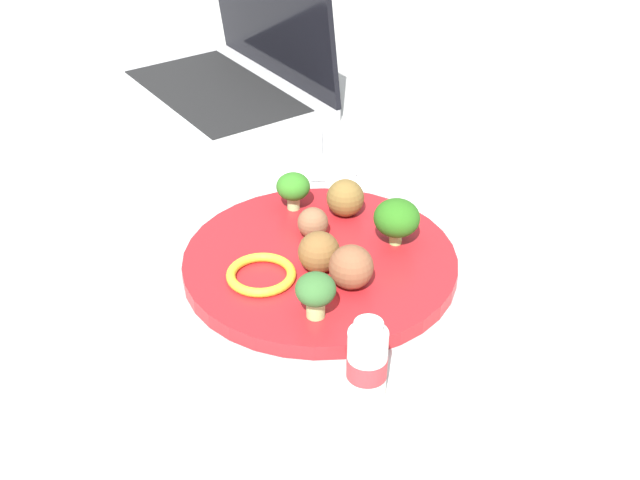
# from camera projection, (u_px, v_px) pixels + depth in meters

# --- Properties ---
(ground_plane) EXTENTS (4.00, 4.00, 0.00)m
(ground_plane) POSITION_uv_depth(u_px,v_px,m) (320.00, 269.00, 0.84)
(ground_plane) COLOR #B2B2AD
(plate) EXTENTS (0.28, 0.28, 0.02)m
(plate) POSITION_uv_depth(u_px,v_px,m) (320.00, 263.00, 0.83)
(plate) COLOR red
(plate) RESTS_ON ground_plane
(broccoli_floret_front_left) EXTENTS (0.05, 0.05, 0.05)m
(broccoli_floret_front_left) POSITION_uv_depth(u_px,v_px,m) (397.00, 218.00, 0.84)
(broccoli_floret_front_left) COLOR #9ACA6E
(broccoli_floret_front_left) RESTS_ON plate
(broccoli_floret_far_rim) EXTENTS (0.04, 0.04, 0.05)m
(broccoli_floret_far_rim) POSITION_uv_depth(u_px,v_px,m) (315.00, 291.00, 0.73)
(broccoli_floret_far_rim) COLOR #A5C979
(broccoli_floret_far_rim) RESTS_ON plate
(broccoli_floret_back_left) EXTENTS (0.04, 0.04, 0.04)m
(broccoli_floret_back_left) POSITION_uv_depth(u_px,v_px,m) (293.00, 187.00, 0.89)
(broccoli_floret_back_left) COLOR #A2CC81
(broccoli_floret_back_left) RESTS_ON plate
(meatball_near_rim) EXTENTS (0.04, 0.04, 0.04)m
(meatball_near_rim) POSITION_uv_depth(u_px,v_px,m) (345.00, 198.00, 0.89)
(meatball_near_rim) COLOR brown
(meatball_near_rim) RESTS_ON plate
(meatball_back_right) EXTENTS (0.04, 0.04, 0.04)m
(meatball_back_right) POSITION_uv_depth(u_px,v_px,m) (314.00, 252.00, 0.80)
(meatball_back_right) COLOR brown
(meatball_back_right) RESTS_ON plate
(meatball_back_left) EXTENTS (0.03, 0.03, 0.03)m
(meatball_back_left) POSITION_uv_depth(u_px,v_px,m) (313.00, 223.00, 0.85)
(meatball_back_left) COLOR brown
(meatball_back_left) RESTS_ON plate
(meatball_front_right) EXTENTS (0.04, 0.04, 0.04)m
(meatball_front_right) POSITION_uv_depth(u_px,v_px,m) (351.00, 267.00, 0.78)
(meatball_front_right) COLOR brown
(meatball_front_right) RESTS_ON plate
(pepper_ring_far_rim) EXTENTS (0.09, 0.09, 0.01)m
(pepper_ring_far_rim) POSITION_uv_depth(u_px,v_px,m) (261.00, 274.00, 0.80)
(pepper_ring_far_rim) COLOR yellow
(pepper_ring_far_rim) RESTS_ON plate
(napkin) EXTENTS (0.18, 0.13, 0.01)m
(napkin) POSITION_uv_depth(u_px,v_px,m) (331.00, 155.00, 1.05)
(napkin) COLOR white
(napkin) RESTS_ON ground_plane
(fork) EXTENTS (0.12, 0.02, 0.01)m
(fork) POSITION_uv_depth(u_px,v_px,m) (346.00, 154.00, 1.04)
(fork) COLOR silver
(fork) RESTS_ON napkin
(knife) EXTENTS (0.15, 0.02, 0.01)m
(knife) POSITION_uv_depth(u_px,v_px,m) (317.00, 154.00, 1.04)
(knife) COLOR silver
(knife) RESTS_ON napkin
(yogurt_bottle) EXTENTS (0.03, 0.03, 0.08)m
(yogurt_bottle) POSITION_uv_depth(u_px,v_px,m) (367.00, 362.00, 0.67)
(yogurt_bottle) COLOR white
(yogurt_bottle) RESTS_ON ground_plane
(laptop) EXTENTS (0.39, 0.37, 0.22)m
(laptop) POSITION_uv_depth(u_px,v_px,m) (231.00, 71.00, 1.18)
(laptop) COLOR #B3B3B3
(laptop) RESTS_ON ground_plane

